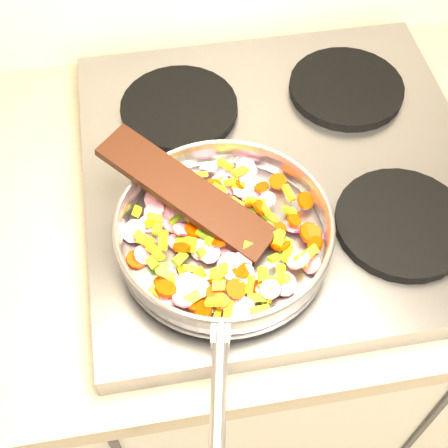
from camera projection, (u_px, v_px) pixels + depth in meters
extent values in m
cube|color=#939399|center=(281.00, 174.00, 0.97)|extent=(0.60, 0.60, 0.04)
cylinder|color=black|center=(206.00, 252.00, 0.85)|extent=(0.19, 0.19, 0.02)
cylinder|color=black|center=(402.00, 223.00, 0.88)|extent=(0.19, 0.19, 0.02)
cylinder|color=black|center=(179.00, 108.00, 1.01)|extent=(0.19, 0.19, 0.02)
cylinder|color=black|center=(346.00, 88.00, 1.04)|extent=(0.19, 0.19, 0.02)
cylinder|color=#9E9EA5|center=(224.00, 242.00, 0.85)|extent=(0.29, 0.29, 0.01)
torus|color=#9E9EA5|center=(224.00, 231.00, 0.82)|extent=(0.32, 0.32, 0.04)
torus|color=#9E9EA5|center=(224.00, 222.00, 0.81)|extent=(0.29, 0.29, 0.01)
cylinder|color=#9E9EA5|center=(218.00, 405.00, 0.68)|extent=(0.05, 0.19, 0.02)
cube|color=#9E9EA5|center=(221.00, 334.00, 0.73)|extent=(0.03, 0.03, 0.02)
cube|color=#6D9B16|center=(310.00, 252.00, 0.80)|extent=(0.03, 0.02, 0.02)
cylinder|color=red|center=(262.00, 187.00, 0.87)|extent=(0.03, 0.03, 0.02)
cube|color=#6D9B16|center=(278.00, 237.00, 0.82)|extent=(0.01, 0.02, 0.01)
cylinder|color=#C5134E|center=(312.00, 265.00, 0.81)|extent=(0.03, 0.04, 0.02)
cube|color=yellow|center=(184.00, 230.00, 0.85)|extent=(0.02, 0.02, 0.01)
cube|color=yellow|center=(276.00, 240.00, 0.83)|extent=(0.02, 0.02, 0.01)
cube|color=yellow|center=(217.00, 272.00, 0.81)|extent=(0.02, 0.01, 0.01)
cube|color=#6D9B16|center=(219.00, 286.00, 0.78)|extent=(0.02, 0.02, 0.01)
cylinder|color=#C5134E|center=(170.00, 224.00, 0.85)|extent=(0.03, 0.04, 0.02)
cylinder|color=red|center=(221.00, 301.00, 0.76)|extent=(0.03, 0.03, 0.01)
cube|color=#6D9B16|center=(180.00, 258.00, 0.80)|extent=(0.02, 0.03, 0.02)
cube|color=#6D9B16|center=(203.00, 234.00, 0.83)|extent=(0.02, 0.02, 0.01)
cube|color=yellow|center=(187.00, 197.00, 0.88)|extent=(0.02, 0.03, 0.01)
cylinder|color=red|center=(242.00, 183.00, 0.89)|extent=(0.03, 0.04, 0.03)
cylinder|color=#C5134E|center=(134.00, 231.00, 0.84)|extent=(0.04, 0.04, 0.02)
cube|color=#6D9B16|center=(183.00, 242.00, 0.83)|extent=(0.02, 0.02, 0.01)
cylinder|color=red|center=(165.00, 288.00, 0.77)|extent=(0.04, 0.04, 0.02)
cylinder|color=#C5134E|center=(244.00, 187.00, 0.88)|extent=(0.05, 0.05, 0.02)
cylinder|color=red|center=(281.00, 243.00, 0.82)|extent=(0.03, 0.03, 0.02)
cylinder|color=red|center=(182.00, 247.00, 0.81)|extent=(0.03, 0.03, 0.02)
cylinder|color=#C5134E|center=(236.00, 275.00, 0.79)|extent=(0.05, 0.04, 0.02)
cube|color=yellow|center=(265.00, 209.00, 0.84)|extent=(0.01, 0.02, 0.02)
cube|color=yellow|center=(233.00, 278.00, 0.80)|extent=(0.01, 0.02, 0.01)
cylinder|color=red|center=(188.00, 197.00, 0.88)|extent=(0.04, 0.04, 0.01)
cylinder|color=red|center=(203.00, 310.00, 0.77)|extent=(0.03, 0.03, 0.02)
cube|color=#6D9B16|center=(141.00, 237.00, 0.82)|extent=(0.02, 0.02, 0.01)
cube|color=#6D9B16|center=(217.00, 276.00, 0.78)|extent=(0.02, 0.02, 0.01)
cube|color=yellow|center=(273.00, 283.00, 0.80)|extent=(0.02, 0.02, 0.02)
cylinder|color=#C5134E|center=(209.00, 167.00, 0.90)|extent=(0.04, 0.04, 0.02)
cube|color=#6D9B16|center=(171.00, 287.00, 0.79)|extent=(0.02, 0.02, 0.01)
cylinder|color=red|center=(236.00, 289.00, 0.77)|extent=(0.03, 0.03, 0.02)
cube|color=yellow|center=(201.00, 297.00, 0.79)|extent=(0.03, 0.02, 0.01)
cylinder|color=#C5134E|center=(315.00, 236.00, 0.84)|extent=(0.03, 0.04, 0.01)
cube|color=#6D9B16|center=(273.00, 285.00, 0.78)|extent=(0.02, 0.02, 0.01)
cube|color=yellow|center=(185.00, 175.00, 0.88)|extent=(0.01, 0.02, 0.01)
cube|color=yellow|center=(182.00, 176.00, 0.90)|extent=(0.02, 0.02, 0.01)
cube|color=yellow|center=(228.00, 310.00, 0.76)|extent=(0.02, 0.03, 0.01)
cube|color=yellow|center=(137.00, 211.00, 0.85)|extent=(0.02, 0.02, 0.02)
cube|color=#6D9B16|center=(157.00, 229.00, 0.83)|extent=(0.02, 0.02, 0.01)
cube|color=yellow|center=(196.00, 208.00, 0.87)|extent=(0.02, 0.02, 0.02)
cylinder|color=#C5134E|center=(243.00, 310.00, 0.77)|extent=(0.04, 0.04, 0.02)
cube|color=yellow|center=(234.00, 210.00, 0.86)|extent=(0.02, 0.02, 0.02)
cylinder|color=red|center=(194.00, 230.00, 0.84)|extent=(0.03, 0.03, 0.02)
cube|color=yellow|center=(281.00, 280.00, 0.79)|extent=(0.03, 0.02, 0.01)
cylinder|color=red|center=(166.00, 195.00, 0.86)|extent=(0.03, 0.03, 0.03)
cylinder|color=red|center=(194.00, 303.00, 0.78)|extent=(0.03, 0.03, 0.01)
cylinder|color=#C5134E|center=(246.00, 167.00, 0.90)|extent=(0.03, 0.03, 0.02)
cube|color=#6D9B16|center=(200.00, 216.00, 0.85)|extent=(0.02, 0.02, 0.02)
cylinder|color=red|center=(253.00, 244.00, 0.82)|extent=(0.04, 0.04, 0.01)
cylinder|color=red|center=(236.00, 272.00, 0.79)|extent=(0.04, 0.04, 0.02)
cylinder|color=red|center=(203.00, 306.00, 0.78)|extent=(0.03, 0.03, 0.02)
cube|color=#6D9B16|center=(290.00, 211.00, 0.85)|extent=(0.02, 0.02, 0.02)
cube|color=yellow|center=(217.00, 317.00, 0.77)|extent=(0.02, 0.03, 0.01)
cylinder|color=#C5134E|center=(246.00, 171.00, 0.89)|extent=(0.04, 0.04, 0.01)
cylinder|color=#C5134E|center=(170.00, 296.00, 0.78)|extent=(0.03, 0.03, 0.01)
cube|color=#6D9B16|center=(166.00, 274.00, 0.79)|extent=(0.03, 0.02, 0.01)
cube|color=yellow|center=(182.00, 274.00, 0.80)|extent=(0.01, 0.03, 0.01)
cube|color=#6D9B16|center=(193.00, 218.00, 0.85)|extent=(0.03, 0.02, 0.02)
cube|color=#6D9B16|center=(153.00, 263.00, 0.81)|extent=(0.02, 0.02, 0.01)
cube|color=#6D9B16|center=(214.00, 203.00, 0.85)|extent=(0.03, 0.02, 0.02)
cylinder|color=#C5134E|center=(148.00, 224.00, 0.84)|extent=(0.03, 0.03, 0.01)
cube|color=yellow|center=(301.00, 262.00, 0.80)|extent=(0.02, 0.02, 0.02)
cube|color=#6D9B16|center=(236.00, 204.00, 0.85)|extent=(0.02, 0.02, 0.02)
cube|color=yellow|center=(154.00, 218.00, 0.83)|extent=(0.02, 0.01, 0.02)
cube|color=#6D9B16|center=(223.00, 269.00, 0.79)|extent=(0.02, 0.02, 0.01)
cylinder|color=#C5134E|center=(180.00, 242.00, 0.84)|extent=(0.04, 0.04, 0.02)
cylinder|color=red|center=(310.00, 232.00, 0.83)|extent=(0.04, 0.04, 0.02)
cylinder|color=red|center=(315.00, 244.00, 0.81)|extent=(0.02, 0.03, 0.02)
cylinder|color=#C5134E|center=(236.00, 185.00, 0.90)|extent=(0.04, 0.04, 0.01)
cylinder|color=#C5134E|center=(144.00, 255.00, 0.82)|extent=(0.04, 0.04, 0.02)
cube|color=yellow|center=(279.00, 238.00, 0.82)|extent=(0.02, 0.02, 0.02)
cylinder|color=red|center=(305.00, 201.00, 0.86)|extent=(0.03, 0.03, 0.03)
cube|color=yellow|center=(225.00, 164.00, 0.89)|extent=(0.02, 0.02, 0.01)
cube|color=yellow|center=(292.00, 217.00, 0.86)|extent=(0.02, 0.02, 0.01)
cube|color=#6D9B16|center=(203.00, 250.00, 0.81)|extent=(0.02, 0.02, 0.01)
cube|color=yellow|center=(263.00, 292.00, 0.79)|extent=(0.01, 0.02, 0.01)
cylinder|color=#C5134E|center=(241.00, 222.00, 0.84)|extent=(0.04, 0.04, 0.01)
cylinder|color=#C5134E|center=(269.00, 288.00, 0.79)|extent=(0.04, 0.04, 0.02)
cube|color=#6D9B16|center=(146.00, 241.00, 0.82)|extent=(0.03, 0.02, 0.01)
cylinder|color=red|center=(262.00, 208.00, 0.85)|extent=(0.03, 0.04, 0.02)
cylinder|color=red|center=(137.00, 259.00, 0.82)|extent=(0.03, 0.03, 0.01)
cylinder|color=#C5134E|center=(156.00, 234.00, 0.85)|extent=(0.05, 0.05, 0.02)
cylinder|color=red|center=(249.00, 202.00, 0.86)|extent=(0.03, 0.02, 0.02)
cylinder|color=red|center=(205.00, 197.00, 0.88)|extent=(0.02, 0.02, 0.01)
cylinder|color=red|center=(214.00, 185.00, 0.88)|extent=(0.03, 0.03, 0.01)
cube|color=yellow|center=(157.00, 293.00, 0.78)|extent=(0.02, 0.02, 0.01)
cube|color=yellow|center=(156.00, 253.00, 0.81)|extent=(0.02, 0.03, 0.01)
cylinder|color=red|center=(279.00, 229.00, 0.83)|extent=(0.03, 0.03, 0.02)
cylinder|color=red|center=(245.00, 232.00, 0.83)|extent=(0.02, 0.02, 0.01)
cylinder|color=#C5134E|center=(237.00, 271.00, 0.81)|extent=(0.03, 0.03, 0.01)
cylinder|color=#C5134E|center=(168.00, 201.00, 0.87)|extent=(0.03, 0.02, 0.02)
cylinder|color=#C5134E|center=(188.00, 286.00, 0.78)|extent=(0.04, 0.04, 0.02)
cube|color=yellow|center=(239.00, 185.00, 0.88)|extent=(0.02, 0.02, 0.01)
cylinder|color=#C5134E|center=(227.00, 245.00, 0.83)|extent=(0.04, 0.04, 0.02)
cube|color=#6D9B16|center=(201.00, 198.00, 0.88)|extent=(0.02, 0.03, 0.01)
cube|color=#6D9B16|center=(256.00, 298.00, 0.78)|extent=(0.02, 0.02, 0.01)
cube|color=yellow|center=(308.00, 256.00, 0.80)|extent=(0.03, 0.02, 0.02)
cube|color=#6D9B16|center=(210.00, 240.00, 0.82)|extent=(0.02, 0.02, 0.01)
cylinder|color=red|center=(294.00, 220.00, 0.83)|extent=(0.03, 0.03, 0.02)
cylinder|color=#C5134E|center=(235.00, 175.00, 0.90)|extent=(0.04, 0.04, 0.02)
cylinder|color=#C5134E|center=(285.00, 284.00, 0.79)|extent=(0.05, 0.04, 0.03)
cube|color=#6D9B16|center=(236.00, 280.00, 0.80)|extent=(0.02, 0.02, 0.01)
cube|color=yellow|center=(152.00, 223.00, 0.84)|extent=(0.02, 0.02, 0.02)
cylinder|color=#C5134E|center=(252.00, 198.00, 0.87)|extent=(0.04, 0.04, 0.03)
cylinder|color=red|center=(216.00, 239.00, 0.82)|extent=(0.03, 0.03, 0.02)
cylinder|color=red|center=(194.00, 304.00, 0.77)|extent=(0.03, 0.03, 0.01)
cylinder|color=#C5134E|center=(181.00, 229.00, 0.84)|extent=(0.02, 0.03, 0.02)
cube|color=yellow|center=(287.00, 253.00, 0.81)|extent=(0.02, 0.03, 0.01)
cube|color=yellow|center=(215.00, 181.00, 0.89)|extent=(0.03, 0.02, 0.01)
cylinder|color=red|center=(214.00, 293.00, 0.78)|extent=(0.03, 0.03, 0.01)
cylinder|color=red|center=(293.00, 215.00, 0.86)|extent=(0.02, 0.02, 0.01)
cube|color=yellow|center=(187.00, 186.00, 0.87)|extent=(0.02, 0.03, 0.02)
cube|color=#6D9B16|center=(281.00, 282.00, 0.80)|extent=(0.02, 0.02, 0.01)
cylinder|color=#C5134E|center=(202.00, 250.00, 0.82)|extent=(0.04, 0.04, 0.01)
cylinder|color=red|center=(220.00, 241.00, 0.82)|extent=(0.03, 0.03, 0.02)
cylinder|color=#C5134E|center=(154.00, 210.00, 0.85)|extent=(0.04, 0.04, 0.01)
cube|color=#6D9B16|center=(219.00, 189.00, 0.87)|extent=(0.02, 0.02, 0.02)
cube|color=yellow|center=(261.00, 203.00, 0.86)|extent=(0.02, 0.01, 0.01)
cylinder|color=#C5134E|center=(204.00, 197.00, 0.88)|extent=(0.03, 0.04, 0.02)
cylinder|color=#C5134E|center=(298.00, 260.00, 0.80)|extent=(0.04, 0.04, 0.03)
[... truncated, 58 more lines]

